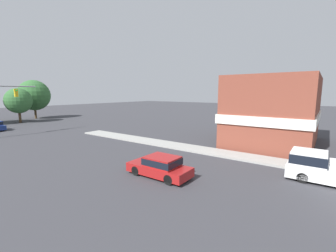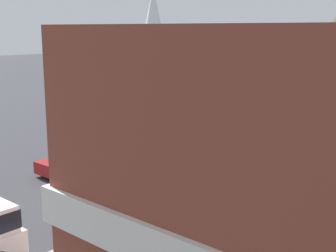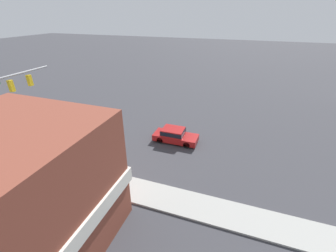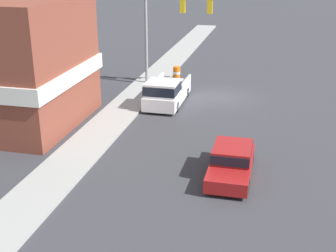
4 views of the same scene
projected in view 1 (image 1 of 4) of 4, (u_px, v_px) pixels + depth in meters
car_lead at (160, 166)px, 15.18m from camera, size 1.85×4.46×1.42m
pickup_truck_parked at (325, 168)px, 14.21m from camera, size 2.13×5.29×1.88m
corner_brick_building at (274, 111)px, 25.06m from camera, size 12.67×8.48×7.32m
backdrop_tree_center at (18, 101)px, 41.71m from camera, size 4.68×4.68×6.46m
backdrop_tree_right_mid at (34, 95)px, 48.12m from camera, size 6.48×6.48×8.27m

